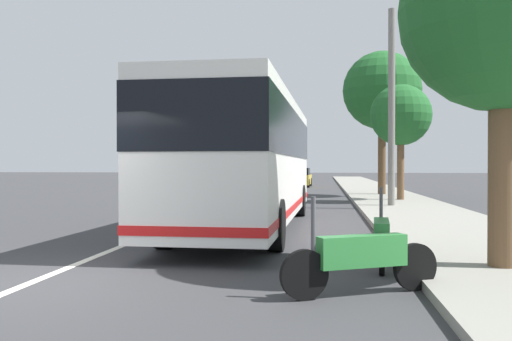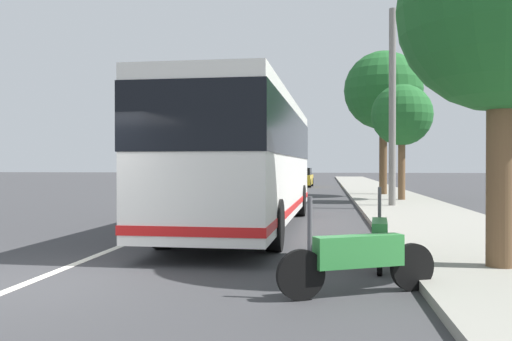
{
  "view_description": "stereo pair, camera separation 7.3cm",
  "coord_description": "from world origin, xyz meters",
  "px_view_note": "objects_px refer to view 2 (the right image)",
  "views": [
    {
      "loc": [
        -6.92,
        -4.06,
        1.65
      ],
      "look_at": [
        8.36,
        -2.14,
        1.49
      ],
      "focal_mm": 37.73,
      "sensor_mm": 36.0,
      "label": 1
    },
    {
      "loc": [
        -6.91,
        -4.13,
        1.65
      ],
      "look_at": [
        8.36,
        -2.14,
        1.49
      ],
      "focal_mm": 37.73,
      "sensor_mm": 36.0,
      "label": 2
    }
  ],
  "objects_px": {
    "motorcycle_mid_row": "(380,237)",
    "roadside_tree_mid_block": "(402,116)",
    "coach_bus": "(249,154)",
    "utility_pole": "(392,109)",
    "car_far_distant": "(300,178)",
    "roadside_tree_near_camera": "(502,11)",
    "car_behind_bus": "(256,176)",
    "motorcycle_nearest_curb": "(358,258)",
    "roadside_tree_far_block": "(383,91)",
    "car_ahead_same_lane": "(265,174)"
  },
  "relations": [
    {
      "from": "utility_pole",
      "to": "car_ahead_same_lane",
      "type": "bearing_deg",
      "value": 14.04
    },
    {
      "from": "motorcycle_nearest_curb",
      "to": "motorcycle_mid_row",
      "type": "relative_size",
      "value": 0.97
    },
    {
      "from": "car_far_distant",
      "to": "roadside_tree_far_block",
      "type": "xyz_separation_m",
      "value": [
        -12.34,
        -4.89,
        4.82
      ]
    },
    {
      "from": "motorcycle_mid_row",
      "to": "utility_pole",
      "type": "bearing_deg",
      "value": -2.31
    },
    {
      "from": "car_ahead_same_lane",
      "to": "car_far_distant",
      "type": "relative_size",
      "value": 0.91
    },
    {
      "from": "car_ahead_same_lane",
      "to": "roadside_tree_mid_block",
      "type": "height_order",
      "value": "roadside_tree_mid_block"
    },
    {
      "from": "motorcycle_mid_row",
      "to": "car_ahead_same_lane",
      "type": "xyz_separation_m",
      "value": [
        46.6,
        7.14,
        0.24
      ]
    },
    {
      "from": "coach_bus",
      "to": "roadside_tree_far_block",
      "type": "height_order",
      "value": "roadside_tree_far_block"
    },
    {
      "from": "motorcycle_nearest_curb",
      "to": "car_behind_bus",
      "type": "bearing_deg",
      "value": -106.62
    },
    {
      "from": "car_ahead_same_lane",
      "to": "roadside_tree_near_camera",
      "type": "height_order",
      "value": "roadside_tree_near_camera"
    },
    {
      "from": "motorcycle_nearest_curb",
      "to": "car_ahead_same_lane",
      "type": "relative_size",
      "value": 0.51
    },
    {
      "from": "car_far_distant",
      "to": "roadside_tree_near_camera",
      "type": "bearing_deg",
      "value": -170.21
    },
    {
      "from": "coach_bus",
      "to": "car_ahead_same_lane",
      "type": "height_order",
      "value": "coach_bus"
    },
    {
      "from": "roadside_tree_near_camera",
      "to": "roadside_tree_mid_block",
      "type": "distance_m",
      "value": 15.73
    },
    {
      "from": "motorcycle_nearest_curb",
      "to": "motorcycle_mid_row",
      "type": "bearing_deg",
      "value": -128.68
    },
    {
      "from": "car_behind_bus",
      "to": "utility_pole",
      "type": "height_order",
      "value": "utility_pole"
    },
    {
      "from": "motorcycle_mid_row",
      "to": "car_behind_bus",
      "type": "xyz_separation_m",
      "value": [
        38.1,
        7.03,
        0.25
      ]
    },
    {
      "from": "car_behind_bus",
      "to": "roadside_tree_far_block",
      "type": "relative_size",
      "value": 0.57
    },
    {
      "from": "car_behind_bus",
      "to": "roadside_tree_far_block",
      "type": "xyz_separation_m",
      "value": [
        -18.45,
        -9.12,
        4.78
      ]
    },
    {
      "from": "coach_bus",
      "to": "car_far_distant",
      "type": "height_order",
      "value": "coach_bus"
    },
    {
      "from": "roadside_tree_near_camera",
      "to": "utility_pole",
      "type": "relative_size",
      "value": 0.73
    },
    {
      "from": "car_behind_bus",
      "to": "car_far_distant",
      "type": "xyz_separation_m",
      "value": [
        -6.11,
        -4.23,
        -0.04
      ]
    },
    {
      "from": "motorcycle_mid_row",
      "to": "roadside_tree_mid_block",
      "type": "bearing_deg",
      "value": -3.59
    },
    {
      "from": "motorcycle_nearest_curb",
      "to": "car_ahead_same_lane",
      "type": "height_order",
      "value": "car_ahead_same_lane"
    },
    {
      "from": "roadside_tree_near_camera",
      "to": "roadside_tree_mid_block",
      "type": "relative_size",
      "value": 1.06
    },
    {
      "from": "car_far_distant",
      "to": "utility_pole",
      "type": "xyz_separation_m",
      "value": [
        -20.32,
        -4.39,
        3.06
      ]
    },
    {
      "from": "roadside_tree_far_block",
      "to": "car_behind_bus",
      "type": "bearing_deg",
      "value": 26.31
    },
    {
      "from": "roadside_tree_far_block",
      "to": "car_far_distant",
      "type": "bearing_deg",
      "value": 21.62
    },
    {
      "from": "car_ahead_same_lane",
      "to": "roadside_tree_near_camera",
      "type": "xyz_separation_m",
      "value": [
        -47.16,
        -8.84,
        3.21
      ]
    },
    {
      "from": "coach_bus",
      "to": "car_behind_bus",
      "type": "distance_m",
      "value": 33.5
    },
    {
      "from": "motorcycle_mid_row",
      "to": "car_far_distant",
      "type": "xyz_separation_m",
      "value": [
        31.99,
        2.8,
        0.21
      ]
    },
    {
      "from": "roadside_tree_near_camera",
      "to": "car_far_distant",
      "type": "bearing_deg",
      "value": 7.88
    },
    {
      "from": "car_far_distant",
      "to": "roadside_tree_mid_block",
      "type": "xyz_separation_m",
      "value": [
        -16.84,
        -5.22,
        3.12
      ]
    },
    {
      "from": "coach_bus",
      "to": "roadside_tree_far_block",
      "type": "bearing_deg",
      "value": -17.26
    },
    {
      "from": "motorcycle_mid_row",
      "to": "car_behind_bus",
      "type": "bearing_deg",
      "value": 15.92
    },
    {
      "from": "roadside_tree_near_camera",
      "to": "roadside_tree_far_block",
      "type": "xyz_separation_m",
      "value": [
        20.22,
        -0.39,
        1.58
      ]
    },
    {
      "from": "car_ahead_same_lane",
      "to": "coach_bus",
      "type": "bearing_deg",
      "value": 5.21
    },
    {
      "from": "car_ahead_same_lane",
      "to": "motorcycle_nearest_curb",
      "type": "bearing_deg",
      "value": 7.17
    },
    {
      "from": "roadside_tree_mid_block",
      "to": "motorcycle_mid_row",
      "type": "bearing_deg",
      "value": 170.94
    },
    {
      "from": "car_far_distant",
      "to": "roadside_tree_near_camera",
      "type": "relative_size",
      "value": 0.79
    },
    {
      "from": "coach_bus",
      "to": "car_far_distant",
      "type": "distance_m",
      "value": 27.14
    },
    {
      "from": "utility_pole",
      "to": "motorcycle_nearest_curb",
      "type": "bearing_deg",
      "value": 171.46
    },
    {
      "from": "roadside_tree_near_camera",
      "to": "roadside_tree_mid_block",
      "type": "bearing_deg",
      "value": -2.59
    },
    {
      "from": "coach_bus",
      "to": "utility_pole",
      "type": "bearing_deg",
      "value": -32.02
    },
    {
      "from": "motorcycle_nearest_curb",
      "to": "roadside_tree_far_block",
      "type": "distance_m",
      "value": 22.44
    },
    {
      "from": "roadside_tree_near_camera",
      "to": "roadside_tree_far_block",
      "type": "distance_m",
      "value": 20.29
    },
    {
      "from": "motorcycle_mid_row",
      "to": "roadside_tree_mid_block",
      "type": "distance_m",
      "value": 15.7
    },
    {
      "from": "coach_bus",
      "to": "roadside_tree_near_camera",
      "type": "xyz_separation_m",
      "value": [
        -5.45,
        -4.57,
        2.0
      ]
    },
    {
      "from": "car_far_distant",
      "to": "roadside_tree_near_camera",
      "type": "distance_m",
      "value": 33.03
    },
    {
      "from": "roadside_tree_far_block",
      "to": "utility_pole",
      "type": "relative_size",
      "value": 1.01
    }
  ]
}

